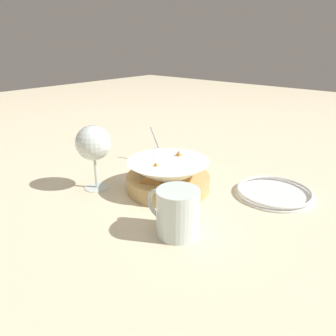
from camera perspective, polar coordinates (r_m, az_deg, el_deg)
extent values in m
plane|color=beige|center=(0.85, 2.05, -3.48)|extent=(4.00, 4.00, 0.00)
cylinder|color=tan|center=(0.84, 0.00, -2.51)|extent=(0.21, 0.21, 0.04)
cone|color=white|center=(0.83, 0.00, -1.17)|extent=(0.21, 0.21, 0.08)
cylinder|color=#3D842D|center=(0.84, 0.00, -2.39)|extent=(0.16, 0.16, 0.01)
pyramid|color=#B77A38|center=(0.85, -2.63, 0.29)|extent=(0.08, 0.07, 0.05)
pyramid|color=#B77A38|center=(0.79, -2.13, -1.08)|extent=(0.09, 0.10, 0.06)
pyramid|color=#B77A38|center=(0.80, 2.69, -1.06)|extent=(0.04, 0.06, 0.05)
pyramid|color=#B77A38|center=(0.86, 1.82, 0.95)|extent=(0.08, 0.09, 0.07)
cylinder|color=#B7B7BC|center=(1.02, -1.44, 2.00)|extent=(0.07, 0.07, 0.04)
cylinder|color=#42702D|center=(1.02, -1.44, 2.34)|extent=(0.05, 0.05, 0.03)
cylinder|color=#B7B7BC|center=(1.02, -1.95, 4.36)|extent=(0.05, 0.01, 0.10)
cylinder|color=silver|center=(0.87, -12.25, -3.25)|extent=(0.06, 0.06, 0.00)
cylinder|color=silver|center=(0.86, -12.47, -0.70)|extent=(0.01, 0.01, 0.08)
sphere|color=silver|center=(0.83, -12.90, 4.28)|extent=(0.09, 0.09, 0.09)
sphere|color=#DBD17A|center=(0.83, -12.84, 3.56)|extent=(0.06, 0.06, 0.06)
cylinder|color=silver|center=(0.64, 1.72, -7.75)|extent=(0.08, 0.08, 0.10)
cylinder|color=gold|center=(0.65, 1.71, -8.63)|extent=(0.07, 0.07, 0.07)
torus|color=silver|center=(0.67, -1.43, -6.32)|extent=(0.07, 0.01, 0.07)
cylinder|color=white|center=(0.86, 17.97, -4.20)|extent=(0.19, 0.19, 0.01)
torus|color=white|center=(0.85, 18.02, -3.80)|extent=(0.18, 0.18, 0.01)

